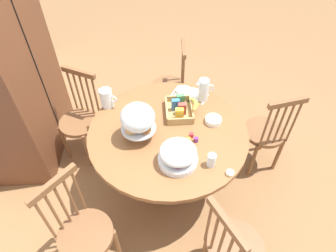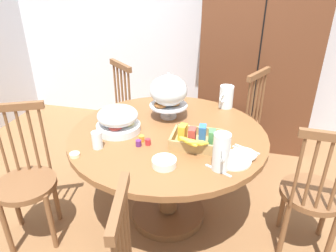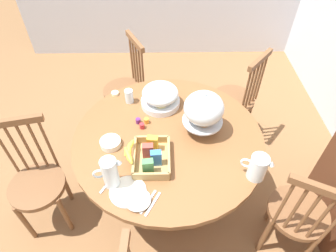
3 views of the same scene
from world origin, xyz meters
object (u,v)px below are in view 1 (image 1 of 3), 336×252
Objects in this scene: china_plate_small at (184,90)px; fruit_platter_covered at (178,155)px; butter_dish at (230,173)px; windsor_chair_host_seat at (81,121)px; milk_pitcher at (107,99)px; china_plate_large at (191,95)px; windsor_chair_far_side at (170,87)px; pastry_stand_with_dome at (138,119)px; windsor_chair_facing_door at (265,133)px; cereal_bowl at (213,120)px; wooden_armoire at (6,72)px; dining_table at (168,145)px; orange_juice_pitcher at (203,91)px; windsor_chair_by_cabinet at (232,248)px; drinking_glass at (211,160)px; windsor_chair_near_window at (83,233)px; cereal_basket at (181,108)px.

fruit_platter_covered is at bearing 171.39° from china_plate_small.
windsor_chair_host_seat is at bearing 54.00° from butter_dish.
china_plate_large is (0.10, -0.78, -0.07)m from milk_pitcher.
china_plate_large is at bearing -134.48° from china_plate_small.
windsor_chair_far_side is 1.18m from pastry_stand_with_dome.
windsor_chair_facing_door reaches higher than fruit_platter_covered.
cereal_bowl is at bearing -78.31° from pastry_stand_with_dome.
wooden_armoire is 1.65m from windsor_chair_far_side.
pastry_stand_with_dome is at bearing 162.68° from windsor_chair_far_side.
dining_table is 0.59m from orange_juice_pitcher.
dining_table is at bearing 24.29° from windsor_chair_by_cabinet.
wooden_armoire reaches higher than windsor_chair_far_side.
windsor_chair_facing_door reaches higher than butter_dish.
windsor_chair_by_cabinet is at bearing -142.89° from milk_pitcher.
windsor_chair_by_cabinet reaches higher than milk_pitcher.
windsor_chair_far_side reaches higher than fruit_platter_covered.
windsor_chair_facing_door is 1.54m from milk_pitcher.
dining_table is 6.09× the size of china_plate_large.
fruit_platter_covered is at bearing 140.57° from cereal_bowl.
milk_pitcher is at bearing 103.07° from china_plate_small.
windsor_chair_facing_door is 0.81m from china_plate_large.
china_plate_small is at bearing 45.52° from china_plate_large.
wooden_armoire is 1.63m from china_plate_small.
china_plate_large is at bearing -162.34° from windsor_chair_far_side.
windsor_chair_far_side reaches higher than cereal_bowl.
wooden_armoire is at bearing 58.31° from fruit_platter_covered.
windsor_chair_host_seat is 8.86× the size of drinking_glass.
wooden_armoire is at bearing 83.72° from orange_juice_pitcher.
orange_juice_pitcher is 1.19× the size of milk_pitcher.
windsor_chair_near_window is 16.25× the size of butter_dish.
windsor_chair_far_side is 5.28× the size of milk_pitcher.
windsor_chair_near_window is at bearing 142.29° from china_plate_large.
windsor_chair_far_side is at bearing -61.58° from windsor_chair_host_seat.
windsor_chair_far_side is 1.00× the size of windsor_chair_host_seat.
fruit_platter_covered is (-0.28, -0.29, -0.11)m from pastry_stand_with_dome.
china_plate_large is at bearing 10.98° from butter_dish.
wooden_armoire reaches higher than pastry_stand_with_dome.
cereal_basket is at bearing -7.39° from fruit_platter_covered.
windsor_chair_near_window is at bearing 81.00° from windsor_chair_by_cabinet.
china_plate_small is at bearing 67.05° from windsor_chair_facing_door.
dining_table is 4.24× the size of cereal_basket.
pastry_stand_with_dome is 0.51m from milk_pitcher.
butter_dish is at bearing -76.91° from windsor_chair_near_window.
pastry_stand_with_dome reaches higher than butter_dish.
milk_pitcher is at bearing -109.91° from windsor_chair_host_seat.
windsor_chair_host_seat is 0.50m from milk_pitcher.
windsor_chair_by_cabinet is 3.09× the size of cereal_basket.
cereal_basket is (-0.75, -0.04, 0.33)m from windsor_chair_far_side.
cereal_basket is at bearing 169.13° from china_plate_small.
windsor_chair_facing_door is 16.25× the size of butter_dish.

